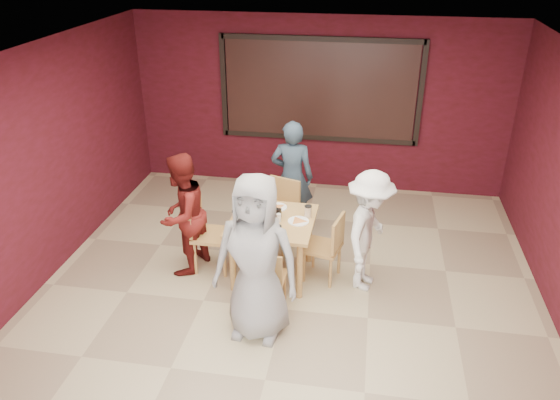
% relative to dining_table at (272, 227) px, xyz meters
% --- Properties ---
extents(floor, '(7.00, 7.00, 0.00)m').
position_rel_dining_table_xyz_m(floor, '(0.25, -0.67, -0.69)').
color(floor, tan).
rests_on(floor, ground).
extents(window_blinds, '(3.00, 0.02, 1.50)m').
position_rel_dining_table_xyz_m(window_blinds, '(0.25, 2.78, 0.96)').
color(window_blinds, black).
extents(dining_table, '(1.02, 1.02, 0.95)m').
position_rel_dining_table_xyz_m(dining_table, '(0.00, 0.00, 0.00)').
color(dining_table, tan).
rests_on(dining_table, floor).
extents(chair_front, '(0.39, 0.39, 0.77)m').
position_rel_dining_table_xyz_m(chair_front, '(0.07, -0.68, -0.26)').
color(chair_front, '#BE834A').
rests_on(chair_front, floor).
extents(chair_back, '(0.58, 0.58, 0.94)m').
position_rel_dining_table_xyz_m(chair_back, '(-0.03, 0.78, -0.16)').
color(chair_back, '#BE834A').
rests_on(chair_back, floor).
extents(chair_left, '(0.47, 0.47, 0.96)m').
position_rel_dining_table_xyz_m(chair_left, '(-0.85, 0.04, -0.15)').
color(chair_left, '#BE834A').
rests_on(chair_left, floor).
extents(chair_right, '(0.51, 0.51, 0.88)m').
position_rel_dining_table_xyz_m(chair_right, '(0.68, 0.03, -0.20)').
color(chair_right, '#BE834A').
rests_on(chair_right, floor).
extents(diner_front, '(0.96, 0.68, 1.85)m').
position_rel_dining_table_xyz_m(diner_front, '(0.03, -1.08, 0.23)').
color(diner_front, gray).
rests_on(diner_front, floor).
extents(diner_back, '(0.61, 0.40, 1.64)m').
position_rel_dining_table_xyz_m(diner_back, '(0.06, 1.21, 0.13)').
color(diner_back, '#314558').
rests_on(diner_back, floor).
extents(diner_left, '(0.77, 0.89, 1.57)m').
position_rel_dining_table_xyz_m(diner_left, '(-1.12, -0.04, 0.09)').
color(diner_left, '#5F1412').
rests_on(diner_left, floor).
extents(diner_right, '(0.78, 1.08, 1.51)m').
position_rel_dining_table_xyz_m(diner_right, '(1.16, -0.03, 0.06)').
color(diner_right, white).
rests_on(diner_right, floor).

